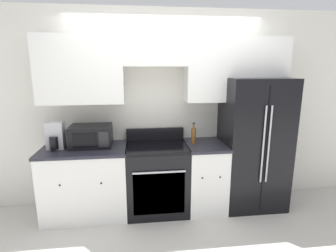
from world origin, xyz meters
TOP-DOWN VIEW (x-y plane):
  - ground_plane at (0.00, 0.00)m, footprint 12.00×12.00m
  - wall_back at (0.01, 0.59)m, footprint 8.00×0.39m
  - lower_cabinets_left at (-1.04, 0.31)m, footprint 1.05×0.64m
  - lower_cabinets_right at (0.49, 0.31)m, footprint 0.51×0.64m
  - oven_range at (-0.14, 0.31)m, footprint 0.78×0.65m
  - refrigerator at (1.15, 0.36)m, footprint 0.82×0.76m
  - microwave at (-0.96, 0.38)m, footprint 0.50×0.37m
  - bottle at (0.34, 0.35)m, footprint 0.06×0.06m
  - electric_kettle at (-1.37, 0.32)m, footprint 0.20×0.20m

SIDE VIEW (x-z plane):
  - ground_plane at x=0.00m, z-range 0.00..0.00m
  - lower_cabinets_left at x=-1.04m, z-range 0.00..0.89m
  - lower_cabinets_right at x=0.49m, z-range 0.00..0.89m
  - oven_range at x=-0.14m, z-range -0.07..0.98m
  - refrigerator at x=1.15m, z-range 0.00..1.73m
  - bottle at x=0.34m, z-range 0.86..1.14m
  - microwave at x=-0.96m, z-range 0.89..1.15m
  - electric_kettle at x=-1.37m, z-range 0.88..1.21m
  - wall_back at x=0.01m, z-range 0.20..2.80m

